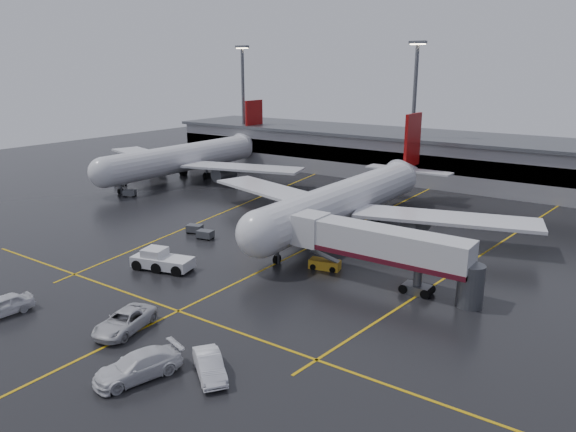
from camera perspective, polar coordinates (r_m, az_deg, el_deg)
The scene contains 22 objects.
ground at distance 66.20m, azimuth 2.42°, elevation -3.22°, with size 220.00×220.00×0.00m, color black.
apron_line_centre at distance 66.20m, azimuth 2.42°, elevation -3.22°, with size 0.25×90.00×0.02m, color gold.
apron_line_stop at distance 50.39m, azimuth -11.43°, elevation -9.74°, with size 60.00×0.25×0.02m, color gold.
apron_line_left at distance 85.37m, azimuth -5.28°, elevation 1.03°, with size 0.25×70.00×0.02m, color gold.
apron_line_right at distance 68.20m, azimuth 19.99°, elevation -3.60°, with size 0.25×70.00×0.02m, color gold.
terminal at distance 107.64m, azimuth 16.44°, elevation 5.82°, with size 122.00×19.00×8.60m.
light_mast_left at distance 123.46m, azimuth -4.73°, elevation 12.30°, with size 3.00×1.20×25.45m.
light_mast_mid at distance 102.70m, azimuth 13.09°, elevation 11.33°, with size 3.00×1.20×25.45m.
main_airliner at distance 73.09m, azimuth 6.57°, elevation 1.92°, with size 48.80×45.60×14.10m.
second_airliner at distance 107.62m, azimuth -10.31°, elevation 6.14°, with size 48.80×45.60×14.10m.
jet_bridge at distance 54.53m, azimuth 9.58°, elevation -3.23°, with size 19.90×3.40×6.05m.
pushback_tractor at distance 60.29m, azimuth -13.16°, elevation -4.60°, with size 7.03×4.28×2.35m.
belt_loader at distance 59.06m, azimuth 3.88°, elevation -5.07°, with size 3.55×2.15×2.11m.
service_van_a at distance 47.69m, azimuth -16.77°, elevation -10.52°, with size 2.80×6.07×1.69m, color silver.
service_van_b at distance 40.89m, azimuth -15.47°, elevation -14.92°, with size 2.56×6.29×1.83m, color silver.
service_van_c at distance 40.15m, azimuth -8.22°, elevation -15.25°, with size 1.71×4.90×1.61m, color white.
service_van_d at distance 54.46m, azimuth -27.81°, elevation -8.33°, with size 2.11×5.24×1.78m, color white.
baggage_cart_a at distance 69.68m, azimuth -8.68°, elevation -1.89°, with size 2.23×1.69×1.12m.
baggage_cart_b at distance 72.34m, azimuth -9.76°, elevation -1.29°, with size 2.32×1.88×1.12m.
baggage_cart_c at distance 76.38m, azimuth -2.23°, elevation -0.17°, with size 2.25×1.73×1.12m.
baggage_cart_d at distance 104.35m, azimuth -17.18°, elevation 3.41°, with size 2.34×1.95×1.12m.
baggage_cart_e at distance 95.17m, azimuth -16.29°, elevation 2.36°, with size 2.38×2.15×1.12m.
Camera 1 is at (33.69, -52.89, 21.22)m, focal length 33.89 mm.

